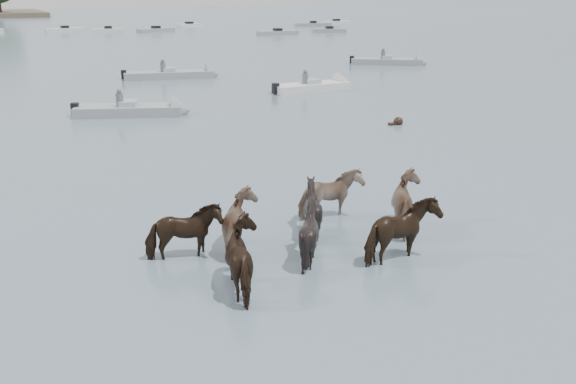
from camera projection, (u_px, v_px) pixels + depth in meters
name	position (u px, v px, depth m)	size (l,w,h in m)	color
ground	(419.00, 269.00, 13.62)	(400.00, 400.00, 0.00)	slate
pony_herd	(312.00, 224.00, 14.52)	(7.38, 4.07, 1.58)	black
swimming_pony	(397.00, 122.00, 28.06)	(0.72, 0.44, 0.44)	black
motorboat_b	(145.00, 110.00, 30.14)	(5.73, 3.54, 1.92)	gray
motorboat_c	(181.00, 75.00, 42.66)	(6.70, 3.10, 1.92)	gray
motorboat_d	(322.00, 86.00, 37.48)	(5.48, 1.75, 1.92)	silver
motorboat_e	(397.00, 62.00, 50.05)	(5.88, 4.89, 1.92)	gray
distant_flotilla	(29.00, 34.00, 79.78)	(107.67, 24.44, 0.93)	silver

